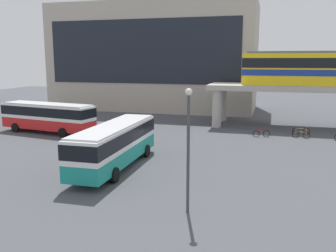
% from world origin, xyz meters
% --- Properties ---
extents(ground_plane, '(120.00, 120.00, 0.00)m').
position_xyz_m(ground_plane, '(0.00, 10.00, 0.00)').
color(ground_plane, '#47494F').
extents(station_building, '(31.94, 12.99, 16.37)m').
position_xyz_m(station_building, '(-8.36, 31.87, 8.19)').
color(station_building, '#B2A899').
rests_on(station_building, ground_plane).
extents(bus_main, '(2.91, 11.08, 3.22)m').
position_xyz_m(bus_main, '(-0.59, -1.57, 1.99)').
color(bus_main, teal).
rests_on(bus_main, ground_plane).
extents(bus_secondary, '(11.30, 4.26, 3.22)m').
position_xyz_m(bus_secondary, '(-12.98, 8.54, 1.99)').
color(bus_secondary, red).
rests_on(bus_secondary, ground_plane).
extents(bicycle_orange, '(1.76, 0.42, 1.04)m').
position_xyz_m(bicycle_orange, '(13.24, 13.28, 0.36)').
color(bicycle_orange, black).
rests_on(bicycle_orange, ground_plane).
extents(bicycle_silver, '(1.78, 0.32, 1.04)m').
position_xyz_m(bicycle_silver, '(13.37, 15.24, 0.36)').
color(bicycle_silver, black).
rests_on(bicycle_silver, ground_plane).
extents(bicycle_red, '(1.74, 0.56, 1.04)m').
position_xyz_m(bicycle_red, '(9.35, 12.66, 0.36)').
color(bicycle_red, black).
rests_on(bicycle_red, ground_plane).
extents(lamp_post, '(0.36, 0.36, 6.46)m').
position_xyz_m(lamp_post, '(6.30, -7.93, 3.80)').
color(lamp_post, '#3F3F44').
rests_on(lamp_post, ground_plane).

